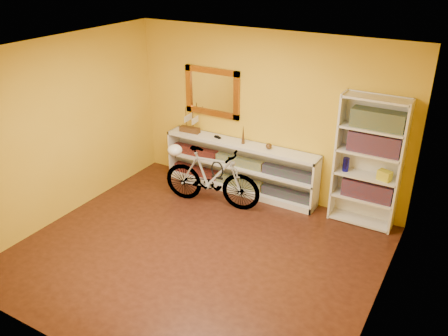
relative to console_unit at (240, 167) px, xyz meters
The scene contains 24 objects.
floor 1.90m from the console_unit, 79.22° to the right, with size 4.50×4.00×0.01m, color black.
ceiling 2.86m from the console_unit, 79.22° to the right, with size 4.50×4.00×0.01m, color silver.
back_wall 0.96m from the console_unit, 28.80° to the left, with size 4.50×0.01×2.60m, color gold.
left_wall 2.78m from the console_unit, 136.45° to the right, with size 0.01×4.00×2.60m, color gold.
right_wall 3.29m from the console_unit, 34.91° to the right, with size 0.01×4.00×2.60m, color gold.
gilt_mirror 1.29m from the console_unit, 166.06° to the left, with size 0.98×0.06×0.78m, color #8F511A.
wall_socket 1.27m from the console_unit, ahead, with size 0.09×0.01×0.09m, color silver.
console_unit is the anchor object (origin of this frame).
cd_row_lower 0.26m from the console_unit, 90.00° to the right, with size 2.50×0.13×0.14m, color black.
cd_row_upper 0.11m from the console_unit, 90.00° to the right, with size 2.50×0.13×0.14m, color navy.
model_ship 1.15m from the console_unit, behind, with size 0.35×0.13×0.41m, color #412812, non-canonical shape.
toy_car 0.60m from the console_unit, behind, with size 0.00×0.00×0.00m, color black.
bronze_ornament 0.58m from the console_unit, ahead, with size 0.05×0.05×0.31m, color brown.
decorative_orb 0.68m from the console_unit, ahead, with size 0.09×0.09×0.09m, color brown.
bookcase 2.06m from the console_unit, ahead, with size 0.90×0.30×1.90m, color silver, non-canonical shape.
book_row_a 2.04m from the console_unit, ahead, with size 0.70×0.22×0.26m, color maroon.
book_row_b 2.20m from the console_unit, ahead, with size 0.70×0.22×0.28m, color maroon.
book_row_c 2.35m from the console_unit, ahead, with size 0.70×0.22×0.25m, color navy.
travel_mug 1.75m from the console_unit, ahead, with size 0.09×0.09×0.20m, color navy.
red_tin 2.11m from the console_unit, ahead, with size 0.13×0.13×0.17m, color maroon.
yellow_bag 2.27m from the console_unit, ahead, with size 0.18×0.12×0.14m, color gold.
bicycle 0.63m from the console_unit, 105.27° to the right, with size 1.59×0.41×0.94m, color silver.
helmet 1.11m from the console_unit, 137.63° to the right, with size 0.23×0.22×0.17m, color white.
u_lock 0.63m from the console_unit, 97.07° to the right, with size 0.21×0.21×0.02m, color black.
Camera 1 is at (2.83, -4.21, 3.63)m, focal length 37.31 mm.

